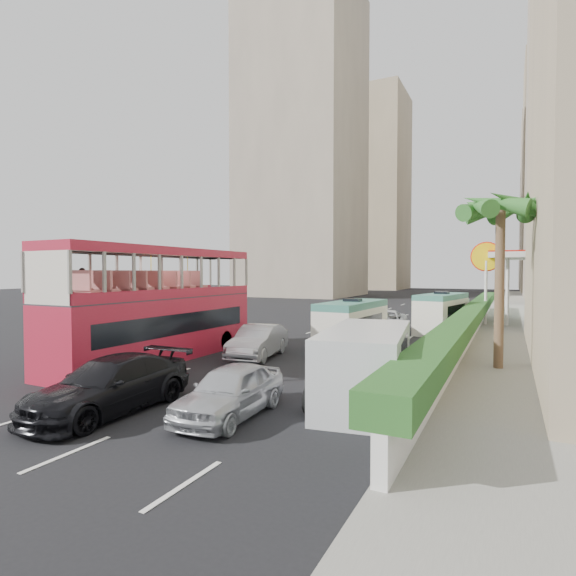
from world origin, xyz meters
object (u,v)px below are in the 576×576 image
Objects in this scene: car_silver_lane_a at (258,357)px; minibus_far at (442,313)px; palm_tree at (499,287)px; minibus_near at (352,326)px; shell_station at (537,288)px; panel_van_near at (366,365)px; panel_van_far at (454,312)px; double_decker_bus at (159,304)px; van_asset at (385,334)px; car_black at (111,412)px; car_silver_lane_b at (231,416)px.

minibus_far reaches higher than car_silver_lane_a.
minibus_near is at bearing 162.08° from palm_tree.
car_silver_lane_a is 0.71× the size of palm_tree.
shell_station is (12.28, 20.54, 2.75)m from car_silver_lane_a.
panel_van_near is (0.13, -17.67, -0.15)m from minibus_far.
shell_station is (5.60, 2.67, 1.81)m from panel_van_far.
minibus_far is (6.44, 12.91, 1.27)m from car_silver_lane_a.
van_asset is at bearing 61.61° from double_decker_bus.
double_decker_bus is 9.47m from minibus_near.
double_decker_bus reaches higher than car_black.
minibus_far is (3.15, 2.40, 1.27)m from van_asset.
panel_van_near reaches higher than car_black.
car_silver_lane_a is 8.90m from car_black.
palm_tree reaches higher than car_silver_lane_a.
car_silver_lane_b is 3.50m from car_black.
palm_tree is (10.08, 1.54, 3.38)m from car_silver_lane_a.
minibus_far is at bearing 74.66° from minibus_near.
palm_tree is at bearing 46.04° from car_black.
double_decker_bus is 1.38× the size of shell_station.
double_decker_bus reaches higher than car_silver_lane_b.
car_black is at bearing -57.90° from double_decker_bus.
car_silver_lane_b is 0.77× the size of van_asset.
shell_station reaches higher than panel_van_near.
double_decker_bus is 2.02× the size of van_asset.
minibus_far is (3.10, 9.18, 0.03)m from minibus_near.
minibus_far is 1.22× the size of panel_van_far.
car_silver_lane_b is at bearing -35.74° from double_decker_bus.
double_decker_bus is 10.63m from panel_van_near.
minibus_near is (0.05, -6.79, 1.25)m from van_asset.
double_decker_bus reaches higher than panel_van_near.
minibus_near is at bearing 41.23° from double_decker_bus.
car_black is 31.90m from shell_station.
shell_station is at bearing 67.00° from car_black.
double_decker_bus is at bearing 121.21° from car_black.
car_black is at bearing -104.16° from panel_van_far.
car_silver_lane_b is at bearing -142.80° from panel_van_near.
minibus_near is at bearing -118.01° from shell_station.
car_black is 7.58m from panel_van_near.
car_black is 27.54m from panel_van_far.
panel_van_near reaches higher than car_silver_lane_b.
car_silver_lane_a is at bearing 33.45° from double_decker_bus.
minibus_near is (3.34, 3.73, 1.25)m from car_silver_lane_a.
double_decker_bus reaches higher than minibus_near.
palm_tree is (6.46, 9.28, 3.38)m from car_silver_lane_b.
panel_van_near reaches higher than car_silver_lane_a.
double_decker_bus is 8.01m from car_black.
double_decker_bus is at bearing -124.82° from shell_station.
van_asset is 4.16m from minibus_far.
car_silver_lane_b is 20.88m from minibus_far.
shell_station reaches higher than double_decker_bus.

